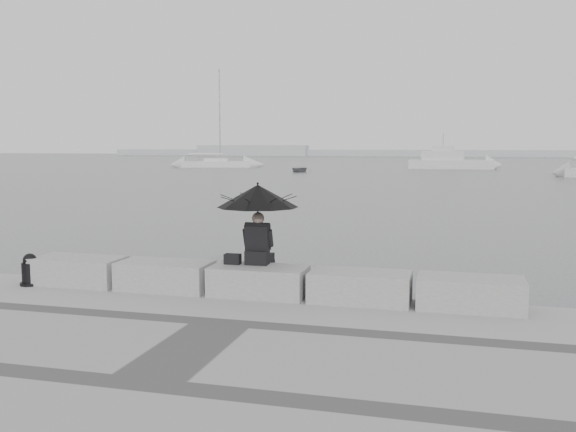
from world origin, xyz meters
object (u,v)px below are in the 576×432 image
(mooring_bollard, at_px, (30,272))
(sailboat_left, at_px, (216,163))
(dinghy, at_px, (299,169))
(seated_person, at_px, (258,203))
(motor_cruiser, at_px, (451,162))

(mooring_bollard, bearing_deg, sailboat_left, 108.75)
(mooring_bollard, relative_size, dinghy, 0.17)
(dinghy, bearing_deg, sailboat_left, 144.84)
(seated_person, height_order, mooring_bollard, seated_person)
(seated_person, bearing_deg, sailboat_left, 110.56)
(mooring_bollard, height_order, dinghy, mooring_bollard)
(sailboat_left, relative_size, dinghy, 3.72)
(sailboat_left, bearing_deg, mooring_bollard, -88.45)
(motor_cruiser, distance_m, dinghy, 20.72)
(seated_person, xyz_separation_m, mooring_bollard, (-4.12, -0.51, -1.30))
(sailboat_left, distance_m, dinghy, 17.67)
(seated_person, height_order, dinghy, seated_person)
(seated_person, bearing_deg, motor_cruiser, 86.88)
(motor_cruiser, xyz_separation_m, dinghy, (-16.13, -12.98, -0.60))
(seated_person, relative_size, mooring_bollard, 2.38)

